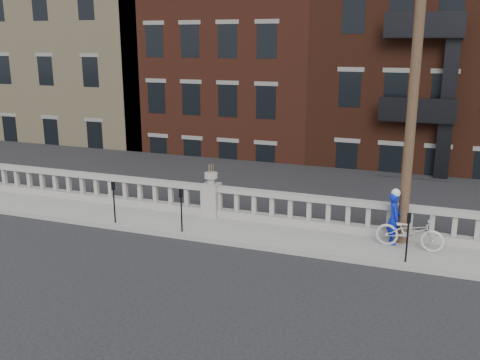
# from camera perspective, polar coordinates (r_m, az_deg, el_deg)

# --- Properties ---
(ground) EXTENTS (120.00, 120.00, 0.00)m
(ground) POSITION_cam_1_polar(r_m,az_deg,el_deg) (14.87, -9.18, -8.78)
(ground) COLOR black
(ground) RESTS_ON ground
(sidewalk) EXTENTS (32.00, 2.20, 0.15)m
(sidewalk) POSITION_cam_1_polar(r_m,az_deg,el_deg) (17.32, -4.30, -4.91)
(sidewalk) COLOR gray
(sidewalk) RESTS_ON ground
(balustrade) EXTENTS (28.00, 0.34, 1.03)m
(balustrade) POSITION_cam_1_polar(r_m,az_deg,el_deg) (17.97, -3.07, -2.27)
(balustrade) COLOR gray
(balustrade) RESTS_ON sidewalk
(planter_pedestal) EXTENTS (0.55, 0.55, 1.76)m
(planter_pedestal) POSITION_cam_1_polar(r_m,az_deg,el_deg) (17.91, -3.08, -1.69)
(planter_pedestal) COLOR gray
(planter_pedestal) RESTS_ON sidewalk
(lower_level) EXTENTS (80.00, 44.00, 20.80)m
(lower_level) POSITION_cam_1_polar(r_m,az_deg,el_deg) (35.55, 10.27, 9.23)
(lower_level) COLOR #605E59
(lower_level) RESTS_ON ground
(utility_pole) EXTENTS (1.60, 0.28, 10.00)m
(utility_pole) POSITION_cam_1_polar(r_m,az_deg,el_deg) (15.41, 18.23, 11.60)
(utility_pole) COLOR #422D1E
(utility_pole) RESTS_ON sidewalk
(parking_meter_b) EXTENTS (0.10, 0.09, 1.36)m
(parking_meter_b) POSITION_cam_1_polar(r_m,az_deg,el_deg) (17.57, -13.31, -1.84)
(parking_meter_b) COLOR black
(parking_meter_b) RESTS_ON sidewalk
(parking_meter_c) EXTENTS (0.10, 0.09, 1.36)m
(parking_meter_c) POSITION_cam_1_polar(r_m,az_deg,el_deg) (16.39, -6.28, -2.72)
(parking_meter_c) COLOR black
(parking_meter_c) RESTS_ON sidewalk
(parking_meter_d) EXTENTS (0.10, 0.09, 1.36)m
(parking_meter_d) POSITION_cam_1_polar(r_m,az_deg,el_deg) (14.77, 17.47, -5.31)
(parking_meter_d) COLOR black
(parking_meter_d) RESTS_ON sidewalk
(bicycle) EXTENTS (1.93, 0.82, 0.99)m
(bicycle) POSITION_cam_1_polar(r_m,az_deg,el_deg) (15.86, 17.65, -5.29)
(bicycle) COLOR silver
(bicycle) RESTS_ON sidewalk
(cyclist) EXTENTS (0.50, 0.64, 1.54)m
(cyclist) POSITION_cam_1_polar(r_m,az_deg,el_deg) (16.03, 16.10, -3.92)
(cyclist) COLOR #0B1EAC
(cyclist) RESTS_ON sidewalk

